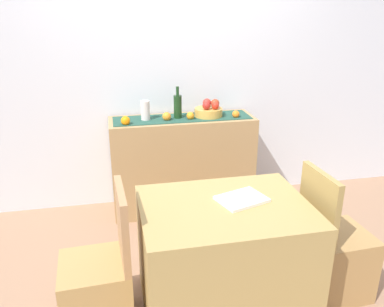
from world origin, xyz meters
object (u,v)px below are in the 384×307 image
at_px(wine_bottle, 178,106).
at_px(ceramic_vase, 145,111).
at_px(fruit_bowl, 208,112).
at_px(chair_near_window, 99,289).
at_px(open_book, 242,199).
at_px(chair_by_corner, 334,257).
at_px(sideboard_console, 183,164).
at_px(dining_table, 224,258).

distance_m(wine_bottle, ceramic_vase, 0.29).
distance_m(fruit_bowl, chair_near_window, 1.85).
relative_size(fruit_bowl, wine_bottle, 0.88).
height_order(open_book, chair_by_corner, chair_by_corner).
distance_m(ceramic_vase, chair_near_window, 1.63).
xyz_separation_m(fruit_bowl, open_book, (-0.13, -1.36, -0.18)).
bearing_deg(ceramic_vase, wine_bottle, 0.00).
distance_m(sideboard_console, dining_table, 1.41).
distance_m(ceramic_vase, open_book, 1.45).
distance_m(dining_table, chair_by_corner, 0.77).
bearing_deg(chair_near_window, open_book, 2.61).
height_order(fruit_bowl, ceramic_vase, ceramic_vase).
distance_m(open_book, chair_by_corner, 0.81).
bearing_deg(ceramic_vase, chair_by_corner, -52.16).
height_order(fruit_bowl, wine_bottle, wine_bottle).
relative_size(wine_bottle, open_book, 1.03).
bearing_deg(fruit_bowl, sideboard_console, 180.00).
height_order(ceramic_vase, open_book, ceramic_vase).
relative_size(wine_bottle, dining_table, 0.29).
bearing_deg(dining_table, ceramic_vase, 103.00).
bearing_deg(ceramic_vase, open_book, -72.20).
distance_m(sideboard_console, chair_near_window, 1.61).
relative_size(sideboard_console, wine_bottle, 4.54).
height_order(ceramic_vase, dining_table, ceramic_vase).
bearing_deg(wine_bottle, ceramic_vase, 180.00).
xyz_separation_m(fruit_bowl, wine_bottle, (-0.28, 0.00, 0.07)).
relative_size(fruit_bowl, open_book, 0.91).
xyz_separation_m(fruit_bowl, dining_table, (-0.25, -1.40, -0.56)).
relative_size(fruit_bowl, chair_near_window, 0.28).
distance_m(fruit_bowl, ceramic_vase, 0.57).
distance_m(sideboard_console, open_book, 1.40).
height_order(sideboard_console, ceramic_vase, ceramic_vase).
height_order(fruit_bowl, chair_by_corner, fruit_bowl).
xyz_separation_m(ceramic_vase, dining_table, (0.32, -1.40, -0.61)).
height_order(ceramic_vase, chair_by_corner, ceramic_vase).
relative_size(fruit_bowl, dining_table, 0.25).
bearing_deg(wine_bottle, chair_by_corner, -60.27).
distance_m(dining_table, chair_near_window, 0.77).
bearing_deg(dining_table, sideboard_console, 89.78).
xyz_separation_m(sideboard_console, open_book, (0.11, -1.36, 0.30)).
bearing_deg(wine_bottle, fruit_bowl, 0.00).
relative_size(wine_bottle, chair_near_window, 0.32).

